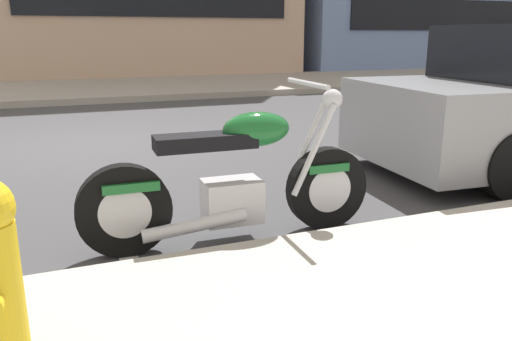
{
  "coord_description": "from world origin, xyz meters",
  "views": [
    {
      "loc": [
        -0.36,
        -6.97,
        1.42
      ],
      "look_at": [
        0.96,
        -3.66,
        0.46
      ],
      "focal_mm": 35.68,
      "sensor_mm": 36.0,
      "label": 1
    }
  ],
  "objects": [
    {
      "name": "ground_plane",
      "position": [
        0.0,
        0.0,
        0.0
      ],
      "size": [
        260.0,
        260.0,
        0.0
      ],
      "primitive_type": "plane",
      "color": "#3D3D3F"
    },
    {
      "name": "sidewalk_far_curb",
      "position": [
        12.0,
        6.54,
        0.07
      ],
      "size": [
        120.0,
        5.0,
        0.14
      ],
      "primitive_type": "cube",
      "color": "gray",
      "rests_on": "ground"
    },
    {
      "name": "parking_stall_stripe",
      "position": [
        0.0,
        -3.44,
        0.0
      ],
      "size": [
        0.12,
        2.2,
        0.01
      ],
      "primitive_type": "cube",
      "color": "silver",
      "rests_on": "ground"
    },
    {
      "name": "parked_motorcycle",
      "position": [
        0.76,
        -3.78,
        0.42
      ],
      "size": [
        2.09,
        0.62,
        1.11
      ],
      "rotation": [
        0.0,
        0.0,
        -0.03
      ],
      "color": "black",
      "rests_on": "ground"
    }
  ]
}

